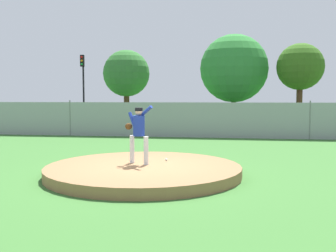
{
  "coord_description": "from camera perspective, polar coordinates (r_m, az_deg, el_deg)",
  "views": [
    {
      "loc": [
        2.19,
        -9.96,
        2.09
      ],
      "look_at": [
        0.37,
        1.96,
        1.19
      ],
      "focal_mm": 40.9,
      "sensor_mm": 36.0,
      "label": 1
    }
  ],
  "objects": [
    {
      "name": "tree_tall_centre",
      "position": [
        33.2,
        9.81,
        8.43
      ],
      "size": [
        5.74,
        5.74,
        7.42
      ],
      "color": "#4C331E",
      "rests_on": "ground_plane"
    },
    {
      "name": "tree_broad_right",
      "position": [
        32.01,
        19.09,
        8.28
      ],
      "size": [
        3.65,
        3.65,
        6.33
      ],
      "color": "#4C331E",
      "rests_on": "ground_plane"
    },
    {
      "name": "tree_slender_far",
      "position": [
        34.43,
        -6.22,
        7.77
      ],
      "size": [
        4.12,
        4.12,
        6.3
      ],
      "color": "#4C331E",
      "rests_on": "ground_plane"
    },
    {
      "name": "parked_car_teal",
      "position": [
        26.95,
        -17.67,
        1.29
      ],
      "size": [
        1.97,
        4.29,
        1.66
      ],
      "color": "#146066",
      "rests_on": "ground_plane"
    },
    {
      "name": "parked_car_navy",
      "position": [
        25.07,
        -4.13,
        1.33
      ],
      "size": [
        1.96,
        4.45,
        1.7
      ],
      "color": "#161E4C",
      "rests_on": "ground_plane"
    },
    {
      "name": "pitchers_mound",
      "position": [
        10.38,
        -3.66,
        -6.6
      ],
      "size": [
        5.23,
        5.23,
        0.27
      ],
      "primitive_type": "cylinder",
      "color": "olive",
      "rests_on": "ground_plane"
    },
    {
      "name": "traffic_cone_orange",
      "position": [
        23.66,
        -0.77,
        -0.18
      ],
      "size": [
        0.4,
        0.4,
        0.55
      ],
      "color": "orange",
      "rests_on": "asphalt_strip"
    },
    {
      "name": "chainlink_fence",
      "position": [
        20.11,
        2.44,
        0.92
      ],
      "size": [
        31.69,
        0.07,
        1.94
      ],
      "color": "gray",
      "rests_on": "ground_plane"
    },
    {
      "name": "ground_plane",
      "position": [
        16.24,
        0.88,
        -3.14
      ],
      "size": [
        80.0,
        80.0,
        0.0
      ],
      "primitive_type": "plane",
      "color": "#386B2D"
    },
    {
      "name": "baseball",
      "position": [
        11.05,
        -0.26,
        -5.01
      ],
      "size": [
        0.07,
        0.07,
        0.07
      ],
      "primitive_type": "sphere",
      "color": "white",
      "rests_on": "pitchers_mound"
    },
    {
      "name": "traffic_light_near",
      "position": [
        30.87,
        -12.56,
        7.06
      ],
      "size": [
        0.28,
        0.46,
        5.4
      ],
      "color": "black",
      "rests_on": "ground_plane"
    },
    {
      "name": "parked_car_champagne",
      "position": [
        24.16,
        10.1,
        1.19
      ],
      "size": [
        1.99,
        4.13,
        1.75
      ],
      "color": "tan",
      "rests_on": "ground_plane"
    },
    {
      "name": "asphalt_strip",
      "position": [
        24.64,
        3.58,
        -0.61
      ],
      "size": [
        44.0,
        7.0,
        0.01
      ],
      "primitive_type": "cube",
      "color": "#2B2B2D",
      "rests_on": "ground_plane"
    },
    {
      "name": "pitcher_youth",
      "position": [
        10.49,
        -4.42,
        -0.49
      ],
      "size": [
        0.81,
        0.36,
        1.61
      ],
      "color": "silver",
      "rests_on": "pitchers_mound"
    }
  ]
}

